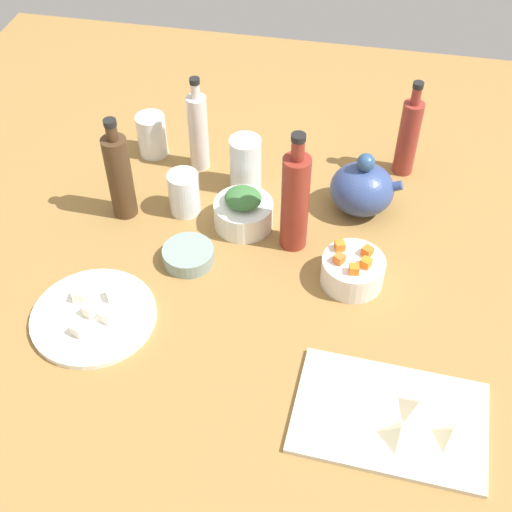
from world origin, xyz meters
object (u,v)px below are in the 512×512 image
at_px(bottle_2, 119,175).
at_px(drinking_glass_1, 152,135).
at_px(drinking_glass_0, 245,164).
at_px(cutting_board, 390,417).
at_px(bowl_carrots, 353,271).
at_px(bottle_1, 295,201).
at_px(bottle_3, 408,136).
at_px(plate_tofu, 94,317).
at_px(drinking_glass_2, 184,193).
at_px(bowl_greens, 243,214).
at_px(teapot, 362,188).
at_px(bowl_small_side, 188,255).
at_px(bottle_0, 198,131).

bearing_deg(bottle_2, drinking_glass_1, 91.01).
bearing_deg(drinking_glass_0, cutting_board, -56.42).
height_order(bowl_carrots, drinking_glass_0, drinking_glass_0).
xyz_separation_m(bottle_1, bottle_3, (0.21, 0.29, -0.02)).
height_order(plate_tofu, drinking_glass_2, drinking_glass_2).
bearing_deg(drinking_glass_1, bowl_greens, -37.83).
xyz_separation_m(bowl_carrots, teapot, (-0.00, 0.22, 0.03)).
height_order(cutting_board, bottle_1, bottle_1).
height_order(plate_tofu, bottle_3, bottle_3).
bearing_deg(bottle_2, bottle_1, -3.55).
distance_m(teapot, drinking_glass_1, 0.51).
bearing_deg(bowl_carrots, plate_tofu, -157.65).
relative_size(bowl_small_side, bottle_0, 0.45).
relative_size(teapot, bottle_1, 0.56).
bearing_deg(drinking_glass_0, bottle_2, -150.64).
height_order(plate_tofu, bottle_0, bottle_0).
distance_m(bottle_2, drinking_glass_1, 0.22).
xyz_separation_m(cutting_board, teapot, (-0.10, 0.51, 0.05)).
distance_m(bowl_greens, bottle_1, 0.15).
xyz_separation_m(bottle_2, drinking_glass_0, (0.24, 0.13, -0.04)).
distance_m(bottle_3, drinking_glass_1, 0.59).
distance_m(teapot, bottle_1, 0.19).
bearing_deg(drinking_glass_0, teapot, -5.19).
xyz_separation_m(plate_tofu, bowl_small_side, (0.13, 0.18, 0.01)).
bearing_deg(bowl_greens, bottle_2, -177.23).
height_order(teapot, drinking_glass_0, teapot).
relative_size(teapot, drinking_glass_0, 1.19).
xyz_separation_m(plate_tofu, teapot, (0.46, 0.41, 0.05)).
bearing_deg(bowl_greens, bottle_3, 37.90).
height_order(bowl_carrots, drinking_glass_2, drinking_glass_2).
bearing_deg(bottle_3, plate_tofu, -134.09).
xyz_separation_m(bowl_greens, drinking_glass_2, (-0.13, 0.02, 0.02)).
bearing_deg(bowl_carrots, teapot, 90.91).
distance_m(bowl_greens, bottle_0, 0.24).
height_order(bowl_greens, bottle_1, bottle_1).
bearing_deg(bottle_3, bottle_0, -170.97).
height_order(cutting_board, bottle_2, bottle_2).
distance_m(plate_tofu, drinking_glass_0, 0.48).
bearing_deg(drinking_glass_2, plate_tofu, -104.81).
bearing_deg(drinking_glass_2, bowl_small_side, -72.20).
bearing_deg(bottle_0, bowl_carrots, -37.76).
height_order(bowl_small_side, bottle_1, bottle_1).
bearing_deg(bottle_3, bowl_small_side, -137.15).
xyz_separation_m(bowl_carrots, bottle_2, (-0.50, 0.11, 0.07)).
relative_size(bowl_greens, drinking_glass_0, 0.97).
bearing_deg(drinking_glass_0, bowl_carrots, -42.43).
relative_size(bowl_carrots, bottle_1, 0.45).
relative_size(bowl_greens, drinking_glass_1, 1.24).
xyz_separation_m(cutting_board, drinking_glass_0, (-0.35, 0.53, 0.06)).
bearing_deg(drinking_glass_1, drinking_glass_2, -55.03).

